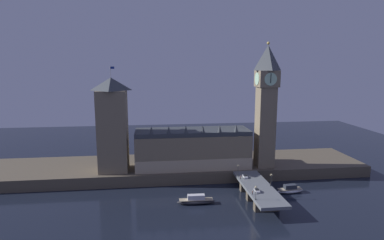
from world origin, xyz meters
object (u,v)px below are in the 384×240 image
object	(u,v)px
victoria_tower	(113,125)
street_lamp_mid	(271,178)
car_northbound_trail	(257,191)
street_lamp_near	(256,191)
pedestrian_near_rail	(252,192)
pedestrian_far_rail	(241,177)
street_lamp_far	(238,169)
boat_upstream	(196,201)
car_northbound_lead	(245,176)
clock_tower	(266,102)
pedestrian_mid_walk	(270,184)
boat_downstream	(290,190)

from	to	relation	value
victoria_tower	street_lamp_mid	xyz separation A→B (m)	(77.61, -34.22, -21.58)
car_northbound_trail	street_lamp_near	distance (m)	9.42
victoria_tower	pedestrian_near_rail	xyz separation A→B (m)	(65.60, -43.24, -24.40)
car_northbound_trail	pedestrian_far_rail	size ratio (longest dim) A/B	2.15
pedestrian_far_rail	street_lamp_near	bearing A→B (deg)	-90.90
pedestrian_far_rail	street_lamp_far	xyz separation A→B (m)	(-0.40, 3.90, 2.99)
street_lamp_far	boat_upstream	bearing A→B (deg)	-146.90
victoria_tower	street_lamp_far	world-z (taller)	victoria_tower
street_lamp_far	car_northbound_lead	bearing A→B (deg)	-30.95
car_northbound_lead	pedestrian_near_rail	size ratio (longest dim) A/B	2.47
clock_tower	boat_upstream	size ratio (longest dim) A/B	3.92
street_lamp_mid	boat_upstream	size ratio (longest dim) A/B	0.34
street_lamp_near	street_lamp_far	bearing A→B (deg)	90.00
street_lamp_near	street_lamp_far	size ratio (longest dim) A/B	0.98
victoria_tower	boat_upstream	xyz separation A→B (m)	(41.16, -35.18, -30.50)
pedestrian_mid_walk	street_lamp_far	world-z (taller)	street_lamp_far
pedestrian_near_rail	boat_downstream	distance (m)	29.81
pedestrian_far_rail	clock_tower	bearing A→B (deg)	46.59
street_lamp_near	car_northbound_lead	bearing A→B (deg)	83.14
pedestrian_far_rail	pedestrian_near_rail	bearing A→B (deg)	-90.00
boat_downstream	clock_tower	bearing A→B (deg)	102.28
clock_tower	boat_downstream	world-z (taller)	clock_tower
clock_tower	car_northbound_lead	xyz separation A→B (m)	(-16.42, -18.51, -36.05)
car_northbound_trail	pedestrian_mid_walk	size ratio (longest dim) A/B	2.39
car_northbound_trail	street_lamp_mid	xyz separation A→B (m)	(9.11, 6.51, 3.10)
boat_downstream	car_northbound_trail	bearing A→B (deg)	-149.25
pedestrian_near_rail	street_lamp_far	size ratio (longest dim) A/B	0.28
clock_tower	street_lamp_near	distance (m)	59.80
pedestrian_near_rail	pedestrian_mid_walk	bearing A→B (deg)	36.64
pedestrian_near_rail	street_lamp_far	xyz separation A→B (m)	(-0.40, 23.74, 3.02)
street_lamp_mid	car_northbound_trail	bearing A→B (deg)	-144.44
pedestrian_near_rail	boat_downstream	xyz separation A→B (m)	(24.72, 15.48, -6.17)
street_lamp_far	boat_upstream	world-z (taller)	street_lamp_far
pedestrian_mid_walk	clock_tower	bearing A→B (deg)	76.31
victoria_tower	pedestrian_far_rail	xyz separation A→B (m)	(65.60, -23.40, -24.36)
pedestrian_near_rail	victoria_tower	bearing A→B (deg)	146.61
clock_tower	boat_downstream	bearing A→B (deg)	-77.72
pedestrian_far_rail	boat_downstream	bearing A→B (deg)	-10.01
pedestrian_mid_walk	boat_upstream	xyz separation A→B (m)	(-36.06, -0.57, -6.03)
pedestrian_near_rail	clock_tower	bearing A→B (deg)	64.37
street_lamp_mid	car_northbound_lead	bearing A→B (deg)	125.57
street_lamp_mid	street_lamp_far	world-z (taller)	street_lamp_far
car_northbound_lead	street_lamp_near	world-z (taller)	street_lamp_near
street_lamp_far	boat_downstream	xyz separation A→B (m)	(25.12, -8.26, -9.19)
pedestrian_near_rail	pedestrian_mid_walk	size ratio (longest dim) A/B	1.08
victoria_tower	street_lamp_near	size ratio (longest dim) A/B	9.17
street_lamp_near	street_lamp_mid	world-z (taller)	street_lamp_near
boat_downstream	street_lamp_near	bearing A→B (deg)	-139.86
victoria_tower	boat_upstream	distance (m)	62.14
clock_tower	pedestrian_near_rail	distance (m)	57.20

